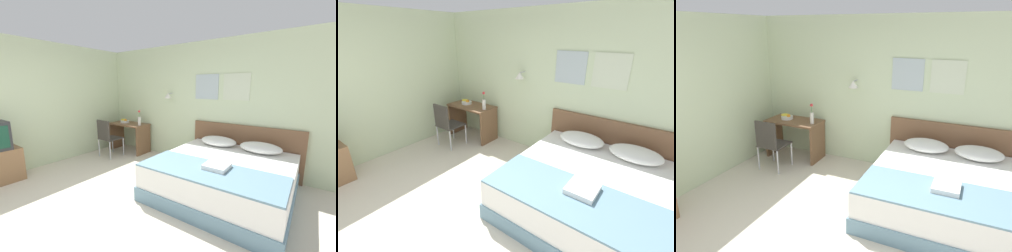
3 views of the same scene
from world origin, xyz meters
The scene contains 12 objects.
ground_plane centered at (0.00, 0.00, 0.00)m, with size 24.00×24.00×0.00m, color beige.
wall_back centered at (0.01, 2.78, 1.33)m, with size 5.73×0.31×2.65m.
bed centered at (1.18, 1.68, 0.28)m, with size 2.00×2.02×0.56m.
headboard centered at (1.18, 2.72, 0.48)m, with size 2.12×0.06×0.96m.
pillow_left centered at (0.79, 2.41, 0.65)m, with size 0.70×0.47×0.17m.
pillow_right centered at (1.57, 2.41, 0.65)m, with size 0.70×0.47×0.17m.
throw_blanket centered at (1.18, 1.10, 0.57)m, with size 1.94×0.81×0.02m.
folded_towel_near_foot centered at (1.25, 1.24, 0.62)m, with size 0.32×0.34×0.06m.
desk centered at (-1.70, 2.41, 0.51)m, with size 1.05×0.56×0.75m.
desk_chair centered at (-1.76, 1.73, 0.54)m, with size 0.46×0.46×0.92m.
fruit_bowl centered at (-1.87, 2.42, 0.79)m, with size 0.25×0.23×0.11m.
flower_vase centered at (-1.27, 2.36, 0.89)m, with size 0.07×0.07×0.38m.
Camera 1 is at (2.27, -1.36, 1.70)m, focal length 22.00 mm.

